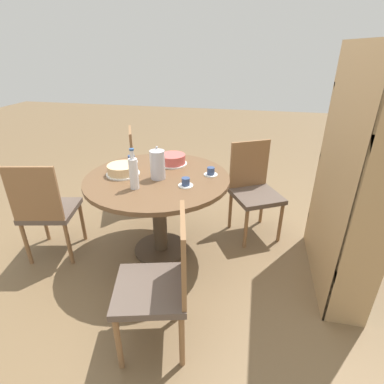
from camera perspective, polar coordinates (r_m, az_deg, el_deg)
name	(u,v)px	position (r m, az deg, el deg)	size (l,w,h in m)	color
ground_plane	(161,250)	(2.86, -5.86, -10.91)	(14.00, 14.00, 0.00)	brown
dining_table	(158,192)	(2.55, -6.46, -0.09)	(1.20, 1.20, 0.75)	#473828
chair_a	(145,166)	(3.46, -8.94, 4.86)	(0.55, 0.55, 0.91)	olive
chair_b	(46,209)	(2.81, -26.00, -2.85)	(0.50, 0.50, 0.91)	olive
chair_c	(161,282)	(1.83, -5.91, -16.62)	(0.51, 0.51, 0.91)	olive
chair_d	(254,188)	(2.95, 11.70, 0.75)	(0.57, 0.57, 0.91)	olive
bookshelf	(350,177)	(2.41, 27.83, 2.48)	(1.02, 0.28, 1.76)	tan
coffee_pot	(158,164)	(2.41, -6.58, 5.37)	(0.12, 0.12, 0.27)	silver
water_bottle	(134,173)	(2.26, -11.06, 3.66)	(0.07, 0.07, 0.31)	silver
cake_main	(123,170)	(2.57, -13.08, 4.16)	(0.28, 0.28, 0.09)	white
cake_second	(173,160)	(2.73, -3.70, 6.18)	(0.26, 0.26, 0.09)	white
cup_a	(211,172)	(2.50, 3.60, 3.82)	(0.12, 0.12, 0.07)	white
cup_b	(186,183)	(2.29, -1.20, 1.77)	(0.12, 0.12, 0.07)	white
cup_c	(131,160)	(2.83, -11.45, 6.06)	(0.12, 0.12, 0.07)	white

